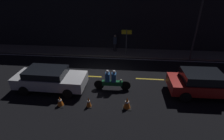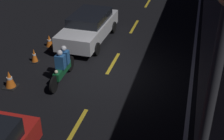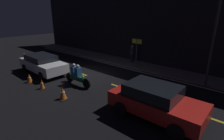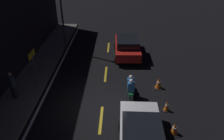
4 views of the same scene
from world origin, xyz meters
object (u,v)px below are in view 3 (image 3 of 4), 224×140
(traffic_cone_near, at_px, (29,78))
(traffic_cone_far, at_px, (63,93))
(traffic_cone_mid, at_px, (42,84))
(pedestrian, at_px, (132,54))
(motorcycle, at_px, (77,75))
(sedan_white, at_px, (43,63))
(street_lamp, at_px, (214,36))
(shop_sign, at_px, (137,47))
(taxi_red, at_px, (155,101))

(traffic_cone_near, distance_m, traffic_cone_far, 3.75)
(traffic_cone_mid, relative_size, pedestrian, 0.39)
(motorcycle, bearing_deg, traffic_cone_mid, -121.78)
(sedan_white, bearing_deg, street_lamp, 28.33)
(shop_sign, bearing_deg, pedestrian, 139.40)
(pedestrian, relative_size, street_lamp, 0.28)
(motorcycle, distance_m, traffic_cone_near, 3.32)
(sedan_white, height_order, traffic_cone_far, sedan_white)
(traffic_cone_far, distance_m, pedestrian, 8.40)
(traffic_cone_mid, height_order, pedestrian, pedestrian)
(traffic_cone_far, bearing_deg, traffic_cone_near, -177.96)
(traffic_cone_near, height_order, traffic_cone_far, traffic_cone_far)
(sedan_white, distance_m, pedestrian, 7.69)
(shop_sign, bearing_deg, traffic_cone_far, -88.18)
(pedestrian, relative_size, shop_sign, 0.67)
(sedan_white, bearing_deg, pedestrian, 62.77)
(sedan_white, xyz_separation_m, shop_sign, (4.73, 5.85, 1.06))
(pedestrian, bearing_deg, sedan_white, -118.30)
(taxi_red, height_order, traffic_cone_near, taxi_red)
(traffic_cone_mid, distance_m, pedestrian, 8.42)
(sedan_white, relative_size, street_lamp, 0.78)
(taxi_red, bearing_deg, traffic_cone_near, -168.20)
(motorcycle, relative_size, traffic_cone_near, 3.91)
(street_lamp, bearing_deg, sedan_white, -152.74)
(traffic_cone_mid, xyz_separation_m, pedestrian, (0.81, 8.36, 0.63))
(traffic_cone_mid, height_order, shop_sign, shop_sign)
(traffic_cone_far, relative_size, pedestrian, 0.44)
(traffic_cone_mid, bearing_deg, street_lamp, 42.70)
(street_lamp, bearing_deg, traffic_cone_far, -128.14)
(traffic_cone_far, xyz_separation_m, pedestrian, (-1.32, 8.27, 0.60))
(traffic_cone_near, distance_m, shop_sign, 8.40)
(shop_sign, height_order, street_lamp, street_lamp)
(taxi_red, height_order, shop_sign, shop_sign)
(street_lamp, bearing_deg, taxi_red, -99.19)
(taxi_red, relative_size, traffic_cone_mid, 6.62)
(traffic_cone_near, xyz_separation_m, traffic_cone_far, (3.75, 0.13, 0.05))
(taxi_red, distance_m, traffic_cone_near, 8.51)
(pedestrian, xyz_separation_m, shop_sign, (1.08, -0.93, 0.88))
(sedan_white, height_order, pedestrian, pedestrian)
(traffic_cone_near, bearing_deg, taxi_red, 12.89)
(motorcycle, height_order, traffic_cone_far, motorcycle)
(sedan_white, bearing_deg, traffic_cone_mid, -28.12)
(traffic_cone_far, bearing_deg, traffic_cone_mid, -177.64)
(motorcycle, bearing_deg, traffic_cone_far, -60.64)
(traffic_cone_near, height_order, shop_sign, shop_sign)
(motorcycle, height_order, street_lamp, street_lamp)
(motorcycle, xyz_separation_m, pedestrian, (-0.28, 6.51, 0.29))
(sedan_white, bearing_deg, traffic_cone_near, -52.27)
(sedan_white, relative_size, shop_sign, 1.88)
(shop_sign, bearing_deg, taxi_red, -49.51)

